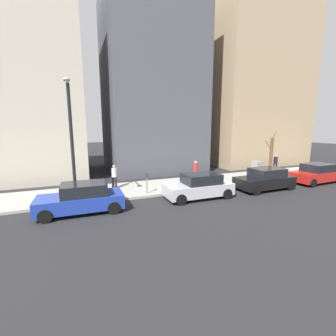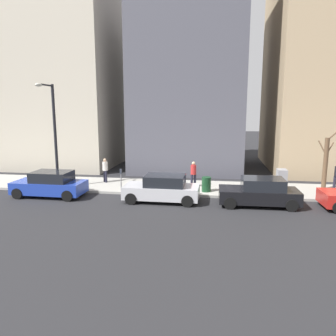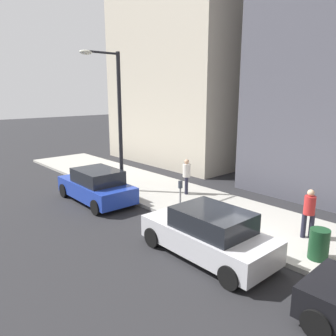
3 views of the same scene
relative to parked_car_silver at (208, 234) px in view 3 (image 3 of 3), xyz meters
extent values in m
plane|color=#232326|center=(1.15, -0.42, -0.74)|extent=(120.00, 120.00, 0.00)
cube|color=#9E9B93|center=(3.15, -0.42, -0.66)|extent=(4.00, 36.00, 0.15)
cylinder|color=black|center=(-0.93, -3.72, -0.42)|extent=(0.23, 0.64, 0.64)
cube|color=#B7B7BC|center=(0.00, 0.05, -0.17)|extent=(1.85, 4.22, 0.70)
cube|color=black|center=(0.00, -0.15, 0.48)|extent=(1.63, 2.22, 0.60)
cylinder|color=black|center=(-0.83, 1.61, -0.42)|extent=(0.23, 0.64, 0.64)
cylinder|color=black|center=(0.87, 1.59, -0.42)|extent=(0.23, 0.64, 0.64)
cylinder|color=black|center=(-0.87, -1.48, -0.42)|extent=(0.23, 0.64, 0.64)
cylinder|color=black|center=(0.83, -1.51, -0.42)|extent=(0.23, 0.64, 0.64)
cube|color=#1E389E|center=(0.12, 6.85, -0.17)|extent=(1.88, 4.23, 0.70)
cube|color=black|center=(0.12, 6.65, 0.48)|extent=(1.64, 2.23, 0.60)
cylinder|color=black|center=(-0.70, 8.42, -0.42)|extent=(0.23, 0.64, 0.64)
cylinder|color=black|center=(1.00, 8.39, -0.42)|extent=(0.23, 0.64, 0.64)
cylinder|color=black|center=(-0.76, 5.32, -0.42)|extent=(0.23, 0.64, 0.64)
cylinder|color=black|center=(0.94, 5.29, -0.42)|extent=(0.23, 0.64, 0.64)
cylinder|color=slate|center=(1.60, 2.87, -0.06)|extent=(0.07, 0.07, 1.05)
cube|color=#2D333D|center=(1.60, 2.87, 0.61)|extent=(0.14, 0.10, 0.30)
cylinder|color=black|center=(1.70, 7.10, 2.66)|extent=(0.18, 0.18, 6.50)
cylinder|color=black|center=(0.90, 7.10, 5.81)|extent=(1.60, 0.10, 0.10)
ellipsoid|color=beige|center=(0.10, 7.10, 5.76)|extent=(0.56, 0.32, 0.20)
cylinder|color=#14381E|center=(2.05, -2.40, -0.14)|extent=(0.56, 0.56, 0.90)
cylinder|color=#1E1E2D|center=(3.13, -1.43, -0.18)|extent=(0.16, 0.16, 0.82)
cylinder|color=#1E1E2D|center=(3.26, -1.63, -0.18)|extent=(0.16, 0.16, 0.82)
cylinder|color=#A52323|center=(3.19, -1.53, 0.54)|extent=(0.36, 0.36, 0.62)
sphere|color=tan|center=(3.19, -1.53, 0.96)|extent=(0.22, 0.22, 0.22)
cylinder|color=#1E1E2D|center=(3.76, 4.69, -0.18)|extent=(0.16, 0.16, 0.82)
cylinder|color=#1E1E2D|center=(3.59, 4.52, -0.18)|extent=(0.16, 0.16, 0.82)
cylinder|color=silver|center=(3.68, 4.60, 0.54)|extent=(0.36, 0.36, 0.62)
sphere|color=tan|center=(3.68, 4.60, 0.96)|extent=(0.22, 0.22, 0.22)
cube|color=#BCB29E|center=(11.66, 11.11, 6.84)|extent=(10.02, 10.02, 15.15)
camera|label=1|loc=(-11.80, 6.85, 3.55)|focal=24.00mm
camera|label=2|loc=(-17.67, -2.87, 4.43)|focal=35.00mm
camera|label=3|loc=(-6.96, -5.96, 4.11)|focal=35.00mm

